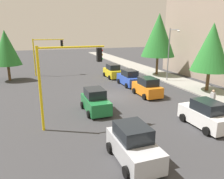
% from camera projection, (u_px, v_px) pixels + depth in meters
% --- Properties ---
extents(ground_plane, '(120.00, 120.00, 0.00)m').
position_uv_depth(ground_plane, '(114.00, 96.00, 23.31)').
color(ground_plane, '#353538').
extents(sidewalk_kerb, '(80.00, 4.00, 0.15)m').
position_uv_depth(sidewalk_kerb, '(171.00, 78.00, 31.29)').
color(sidewalk_kerb, gray).
rests_on(sidewalk_kerb, ground).
extents(lane_arrow_near, '(2.40, 1.10, 1.10)m').
position_uv_depth(lane_arrow_near, '(136.00, 160.00, 11.88)').
color(lane_arrow_near, silver).
rests_on(lane_arrow_near, ground).
extents(traffic_signal_near_right, '(0.36, 4.59, 5.83)m').
position_uv_depth(traffic_signal_near_right, '(66.00, 71.00, 14.90)').
color(traffic_signal_near_right, yellow).
rests_on(traffic_signal_near_right, ground).
extents(traffic_signal_far_right, '(0.36, 4.59, 5.52)m').
position_uv_depth(traffic_signal_far_right, '(46.00, 50.00, 33.10)').
color(traffic_signal_far_right, yellow).
rests_on(traffic_signal_far_right, ground).
extents(street_lamp_curbside, '(2.15, 0.28, 7.00)m').
position_uv_depth(street_lamp_curbside, '(171.00, 49.00, 28.47)').
color(street_lamp_curbside, slate).
rests_on(street_lamp_curbside, ground).
extents(tree_opposite_side, '(3.73, 3.73, 6.80)m').
position_uv_depth(tree_opposite_side, '(6.00, 48.00, 29.39)').
color(tree_opposite_side, brown).
rests_on(tree_opposite_side, ground).
extents(tree_roadside_near, '(4.14, 4.14, 7.56)m').
position_uv_depth(tree_roadside_near, '(212.00, 47.00, 23.66)').
color(tree_roadside_near, brown).
rests_on(tree_roadside_near, ground).
extents(tree_roadside_mid, '(4.98, 4.98, 9.14)m').
position_uv_depth(tree_roadside_mid, '(159.00, 35.00, 32.28)').
color(tree_roadside_mid, brown).
rests_on(tree_roadside_mid, ground).
extents(car_yellow, '(3.89, 2.01, 1.98)m').
position_uv_depth(car_yellow, '(113.00, 71.00, 32.07)').
color(car_yellow, yellow).
rests_on(car_yellow, ground).
extents(car_orange, '(3.85, 2.06, 1.98)m').
position_uv_depth(car_orange, '(147.00, 87.00, 23.20)').
color(car_orange, orange).
rests_on(car_orange, ground).
extents(car_silver, '(3.86, 2.10, 1.98)m').
position_uv_depth(car_silver, '(133.00, 145.00, 11.64)').
color(car_silver, '#B2B5BA').
rests_on(car_silver, ground).
extents(car_green, '(3.81, 2.05, 1.98)m').
position_uv_depth(car_green, '(95.00, 101.00, 18.72)').
color(car_green, '#1E7238').
rests_on(car_green, ground).
extents(car_blue, '(4.13, 1.97, 1.98)m').
position_uv_depth(car_blue, '(129.00, 78.00, 27.62)').
color(car_blue, blue).
rests_on(car_blue, ground).
extents(car_white, '(3.99, 1.98, 1.98)m').
position_uv_depth(car_white, '(205.00, 115.00, 15.76)').
color(car_white, white).
rests_on(car_white, ground).
extents(pedestrian_crossing, '(0.40, 0.24, 1.70)m').
position_uv_depth(pedestrian_crossing, '(213.00, 98.00, 19.52)').
color(pedestrian_crossing, '#262638').
rests_on(pedestrian_crossing, ground).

